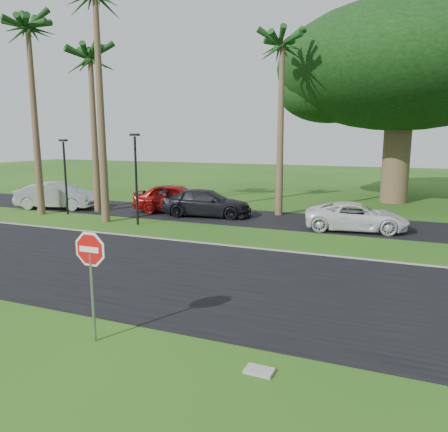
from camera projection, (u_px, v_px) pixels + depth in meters
ground at (149, 294)px, 12.62m from camera, size 120.00×120.00×0.00m
road at (181, 274)px, 14.44m from camera, size 120.00×8.00×0.02m
parking_strip at (271, 219)px, 23.98m from camera, size 120.00×5.00×0.02m
curb at (227, 245)px, 18.11m from camera, size 120.00×0.12×0.06m
stop_sign_near at (91, 264)px, 9.39m from camera, size 1.05×0.07×2.62m
palm_left_far at (28, 32)px, 23.89m from camera, size 5.00×5.00×11.50m
palm_left_mid at (90, 63)px, 25.03m from camera, size 5.00×5.00×10.00m
palm_left_near at (95, 0)px, 21.38m from camera, size 5.00×5.00×12.50m
palm_center at (282, 49)px, 23.71m from camera, size 5.00×5.00×10.50m
canopy_tree at (402, 68)px, 28.76m from camera, size 16.50×16.50×13.12m
streetlight_left at (65, 172)px, 25.14m from camera, size 0.45×0.25×4.34m
streetlight_right at (136, 173)px, 22.13m from camera, size 0.45×0.25×4.64m
car_silver at (57, 196)px, 27.40m from camera, size 5.26×2.90×1.64m
car_red at (176, 198)px, 26.08m from camera, size 5.34×3.03×1.71m
car_dark at (207, 203)px, 24.85m from camera, size 5.40×2.87×1.49m
car_minivan at (356, 217)px, 21.01m from camera, size 5.10×2.93×1.34m
utility_slab at (259, 371)px, 8.40m from camera, size 0.56×0.37×0.06m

